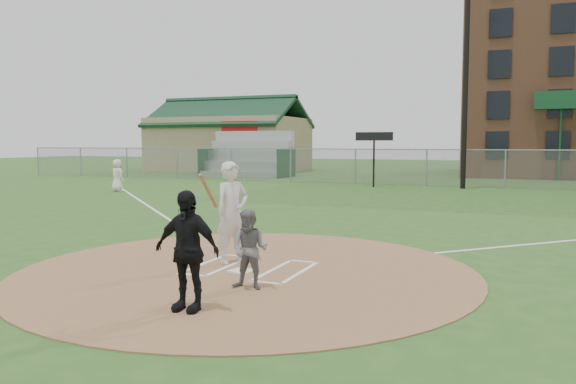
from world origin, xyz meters
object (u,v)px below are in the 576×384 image
at_px(umpire, 187,250).
at_px(ondeck_player, 117,175).
at_px(catcher, 250,249).
at_px(batter_at_plate, 232,212).
at_px(home_plate, 242,271).

xyz_separation_m(umpire, ondeck_player, (-13.71, 15.40, -0.09)).
distance_m(catcher, umpire, 1.41).
xyz_separation_m(ondeck_player, batter_at_plate, (12.82, -12.38, 0.23)).
height_order(catcher, batter_at_plate, batter_at_plate).
distance_m(catcher, batter_at_plate, 2.07).
relative_size(catcher, ondeck_player, 0.82).
relative_size(catcher, batter_at_plate, 0.65).
bearing_deg(catcher, batter_at_plate, 122.25).
bearing_deg(catcher, umpire, -106.13).
xyz_separation_m(catcher, umpire, (-0.31, -1.36, 0.21)).
distance_m(catcher, ondeck_player, 19.84).
distance_m(home_plate, batter_at_plate, 1.29).
distance_m(home_plate, ondeck_player, 18.67).
height_order(ondeck_player, batter_at_plate, batter_at_plate).
height_order(umpire, batter_at_plate, batter_at_plate).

